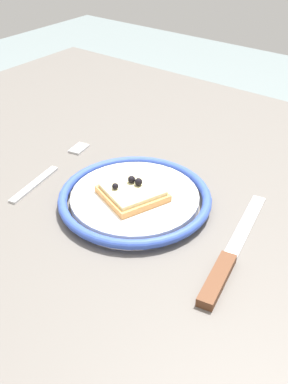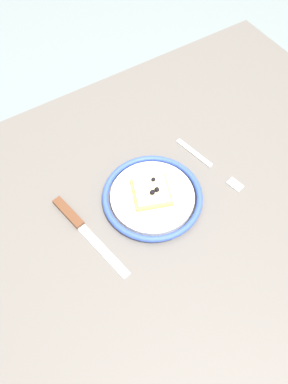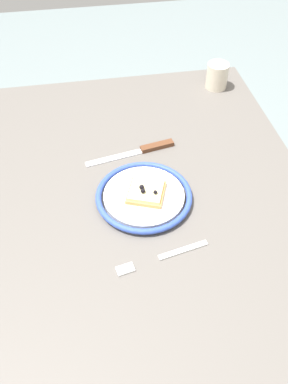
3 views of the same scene
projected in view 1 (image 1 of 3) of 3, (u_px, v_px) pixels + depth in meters
name	position (u px, v px, depth m)	size (l,w,h in m)	color
dining_table	(134.00, 223.00, 0.77)	(1.16, 0.90, 0.72)	#5B5651
plate	(135.00, 198.00, 0.66)	(0.22, 0.22, 0.02)	white
pizza_slice_near	(132.00, 192.00, 0.65)	(0.11, 0.11, 0.03)	#CF8D4C
knife	(226.00, 263.00, 0.56)	(0.06, 0.24, 0.01)	silver
fork	(52.00, 170.00, 0.75)	(0.06, 0.20, 0.00)	silver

